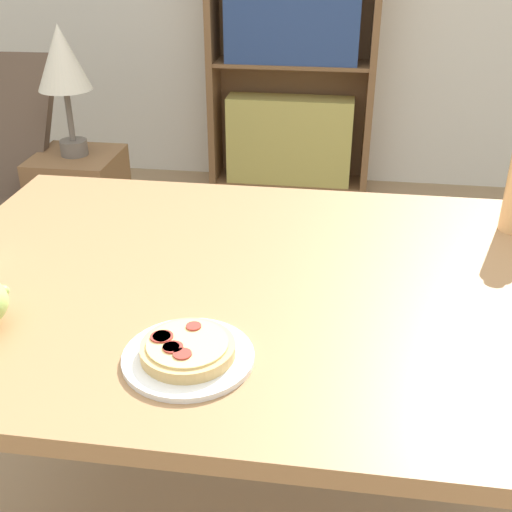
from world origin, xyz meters
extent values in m
cube|color=#A37549|center=(0.05, 0.05, 0.75)|extent=(1.31, 0.95, 0.03)
cylinder|color=#A37549|center=(-0.54, 0.46, 0.37)|extent=(0.06, 0.06, 0.73)
cylinder|color=#A37549|center=(0.64, 0.46, 0.37)|extent=(0.06, 0.06, 0.73)
cylinder|color=white|center=(0.00, -0.23, 0.77)|extent=(0.21, 0.21, 0.01)
cylinder|color=#DBB26B|center=(0.00, -0.23, 0.79)|extent=(0.15, 0.15, 0.02)
cylinder|color=#EACC7A|center=(0.00, -0.23, 0.80)|extent=(0.13, 0.13, 0.00)
cylinder|color=#A83328|center=(-0.02, -0.25, 0.80)|extent=(0.03, 0.03, 0.00)
cylinder|color=#A83328|center=(-0.04, -0.22, 0.80)|extent=(0.03, 0.03, 0.00)
cylinder|color=#A83328|center=(0.00, -0.26, 0.80)|extent=(0.03, 0.03, 0.00)
cylinder|color=#A83328|center=(-0.02, -0.25, 0.80)|extent=(0.03, 0.03, 0.00)
cylinder|color=#A83328|center=(0.00, -0.18, 0.80)|extent=(0.03, 0.03, 0.00)
cylinder|color=#A83328|center=(-0.05, -0.22, 0.80)|extent=(0.03, 0.03, 0.00)
sphere|color=#A8CC66|center=(-0.35, -0.14, 0.82)|extent=(0.02, 0.02, 0.02)
cube|color=brown|center=(-0.51, 2.47, 0.69)|extent=(0.04, 0.25, 1.38)
cube|color=brown|center=(0.34, 2.47, 0.69)|extent=(0.04, 0.25, 1.38)
cube|color=brown|center=(-0.09, 2.59, 0.69)|extent=(0.89, 0.01, 1.38)
cube|color=brown|center=(-0.09, 2.47, 0.02)|extent=(0.82, 0.24, 0.02)
cube|color=#CCBC5B|center=(-0.09, 2.46, 0.27)|extent=(0.70, 0.18, 0.48)
cube|color=brown|center=(-0.09, 2.47, 0.69)|extent=(0.82, 0.24, 0.02)
cube|color=navy|center=(-0.09, 2.46, 0.94)|extent=(0.70, 0.18, 0.48)
cube|color=brown|center=(-0.87, 1.36, 0.26)|extent=(0.34, 0.34, 0.52)
cylinder|color=#665B51|center=(-0.87, 1.36, 0.55)|extent=(0.11, 0.11, 0.06)
cylinder|color=#665B51|center=(-0.87, 1.36, 0.69)|extent=(0.02, 0.02, 0.21)
cone|color=beige|center=(-0.87, 1.36, 0.91)|extent=(0.21, 0.21, 0.25)
camera|label=1|loc=(0.22, -1.03, 1.40)|focal=45.00mm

